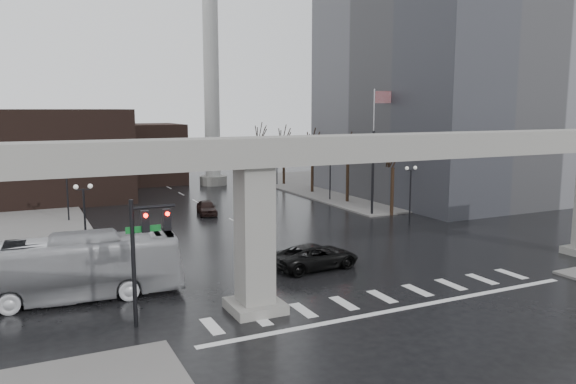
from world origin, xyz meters
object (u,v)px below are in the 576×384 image
pickup_truck (316,256)px  far_car (207,208)px  city_bus (61,269)px  signal_mast_arm (338,156)px

pickup_truck → far_car: (-0.68, 20.59, -0.09)m
pickup_truck → city_bus: (-14.99, 0.49, 0.96)m
pickup_truck → far_car: size_ratio=1.39×
city_bus → far_car: city_bus is taller
city_bus → signal_mast_arm: bearing=-57.7°
signal_mast_arm → city_bus: signal_mast_arm is taller
pickup_truck → city_bus: bearing=84.2°
pickup_truck → city_bus: city_bus is taller
signal_mast_arm → pickup_truck: size_ratio=2.15×
pickup_truck → city_bus: size_ratio=0.45×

